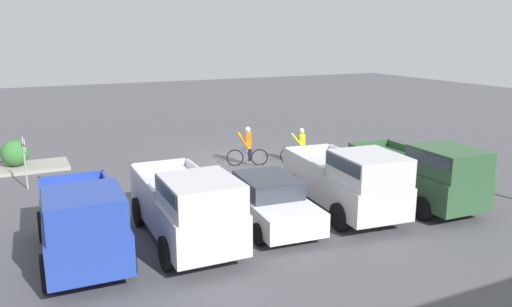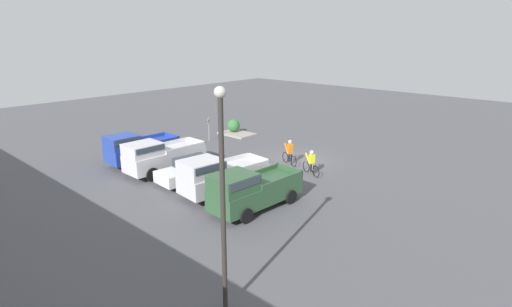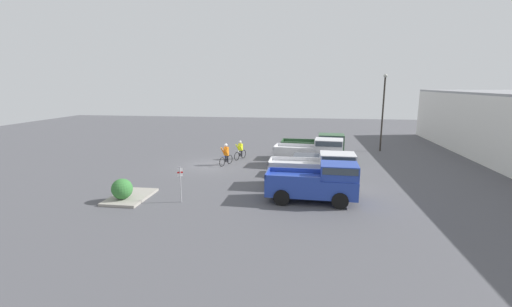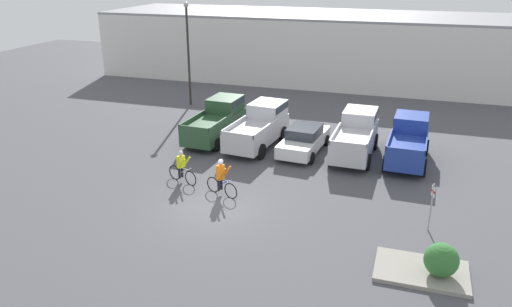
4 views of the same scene
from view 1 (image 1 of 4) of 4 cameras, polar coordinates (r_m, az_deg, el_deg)
ground_plane at (r=23.69m, az=-2.56°, el=-0.71°), size 80.00×80.00×0.00m
pickup_truck_0 at (r=18.18m, az=18.43°, el=-2.08°), size 2.33×5.47×2.26m
pickup_truck_1 at (r=16.65m, az=10.53°, el=-2.90°), size 2.61×5.54×2.29m
sedan_0 at (r=15.75m, az=1.34°, el=-5.28°), size 2.28×4.84×1.51m
pickup_truck_2 at (r=14.12m, az=-7.87°, el=-5.83°), size 2.23×5.43×2.26m
pickup_truck_3 at (r=13.63m, az=-19.29°, el=-7.27°), size 2.26×5.08×2.25m
cyclist_0 at (r=22.47m, az=-0.95°, el=0.84°), size 1.77×0.73×1.80m
cyclist_1 at (r=22.94m, az=5.18°, el=0.86°), size 1.79×0.73×1.67m
fire_lane_sign at (r=20.89m, az=-24.95°, el=-0.42°), size 0.13×0.29×2.05m
curb_island at (r=24.26m, az=-24.35°, el=-1.41°), size 3.16×2.08×0.15m
shrub at (r=24.25m, az=-25.87°, el=0.04°), size 1.17×1.17×1.17m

